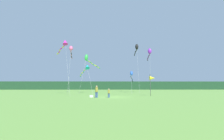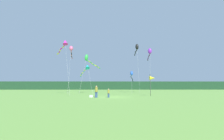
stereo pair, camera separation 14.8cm
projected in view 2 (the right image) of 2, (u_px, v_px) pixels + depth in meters
name	position (u px, v px, depth m)	size (l,w,h in m)	color
ground_plane	(113.00, 97.00, 22.66)	(120.00, 120.00, 0.00)	#6B9E42
distant_treeline	(111.00, 86.00, 67.60)	(108.00, 2.96, 3.58)	#1E4228
person_adult	(96.00, 91.00, 21.73)	(0.37, 0.37, 1.70)	#334C8C
person_child	(109.00, 93.00, 21.73)	(0.28, 0.28, 1.27)	#334C8C
cooler_box	(91.00, 96.00, 22.18)	(0.52, 0.36, 0.33)	silver
banner_flag_pole	(152.00, 78.00, 25.46)	(0.90, 0.70, 3.64)	black
kite_blue	(132.00, 75.00, 37.68)	(2.09, 10.95, 5.44)	#B2B2B2
kite_cyan	(86.00, 68.00, 35.06)	(4.66, 10.73, 6.88)	#B2B2B2
kite_black	(137.00, 48.00, 38.27)	(0.88, 7.86, 12.31)	#B2B2B2
kite_purple	(150.00, 52.00, 34.31)	(1.19, 6.06, 10.18)	#B2B2B2
kite_rainbow	(71.00, 50.00, 35.39)	(1.78, 9.45, 11.00)	#B2B2B2
kite_green	(88.00, 59.00, 34.23)	(3.98, 6.72, 8.78)	#B2B2B2
kite_magenta	(64.00, 44.00, 28.93)	(4.93, 7.23, 10.51)	#B2B2B2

